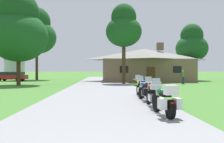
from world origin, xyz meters
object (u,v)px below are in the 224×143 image
tree_left_far (37,33)px  metal_silo_distant (15,57)px  motorcycle_green_nearest_to_camera (165,101)px  motorcycle_blue_third_in_row (147,90)px  parked_red_suv_far_left (11,76)px  tree_left_near (18,30)px  tree_right_of_lodge (192,45)px  motorcycle_yellow_farthest_in_row (141,87)px  motorcycle_red_second_in_row (153,94)px  tree_by_lodge_front (124,28)px  bystander_olive_shirt_near_lodge (183,76)px

tree_left_far → metal_silo_distant: 9.17m
motorcycle_green_nearest_to_camera → motorcycle_blue_third_in_row: 4.51m
motorcycle_blue_third_in_row → parked_red_suv_far_left: 30.06m
tree_left_near → tree_left_far: (-1.88, 15.09, 1.86)m
tree_left_far → motorcycle_blue_third_in_row: bearing=-65.9°
tree_right_of_lodge → parked_red_suv_far_left: 28.56m
tree_left_far → metal_silo_distant: (-5.75, 6.03, -3.84)m
motorcycle_blue_third_in_row → motorcycle_yellow_farthest_in_row: bearing=79.9°
motorcycle_blue_third_in_row → tree_left_far: 33.69m
tree_left_near → metal_silo_distant: bearing=109.9°
tree_left_near → tree_left_far: 15.32m
tree_left_far → metal_silo_distant: tree_left_far is taller
metal_silo_distant → motorcycle_red_second_in_row: bearing=-63.5°
tree_left_far → parked_red_suv_far_left: (-2.60, -4.58, -7.16)m
motorcycle_green_nearest_to_camera → tree_left_far: (-13.27, 34.54, 7.33)m
tree_by_lodge_front → tree_left_near: tree_left_near is taller
tree_left_near → tree_left_far: bearing=97.1°
motorcycle_yellow_farthest_in_row → tree_by_lodge_front: bearing=86.6°
motorcycle_blue_third_in_row → motorcycle_yellow_farthest_in_row: size_ratio=0.99×
motorcycle_green_nearest_to_camera → tree_left_far: 37.72m
tree_right_of_lodge → tree_by_lodge_front: tree_by_lodge_front is taller
motorcycle_green_nearest_to_camera → motorcycle_red_second_in_row: same height
motorcycle_red_second_in_row → parked_red_suv_far_left: size_ratio=0.44×
motorcycle_green_nearest_to_camera → tree_left_near: (-11.39, 19.45, 5.47)m
motorcycle_red_second_in_row → tree_left_far: bearing=111.6°
motorcycle_yellow_farthest_in_row → tree_right_of_lodge: 28.26m
motorcycle_yellow_farthest_in_row → tree_by_lodge_front: (0.22, 15.07, 6.16)m
motorcycle_red_second_in_row → motorcycle_blue_third_in_row: same height
motorcycle_green_nearest_to_camera → tree_left_near: size_ratio=0.20×
bystander_olive_shirt_near_lodge → tree_right_of_lodge: bearing=74.5°
metal_silo_distant → tree_left_near: bearing=-70.1°
motorcycle_blue_third_in_row → tree_left_near: tree_left_near is taller
tree_right_of_lodge → tree_left_near: tree_left_near is taller
bystander_olive_shirt_near_lodge → tree_left_far: (-20.70, 13.23, 6.99)m
motorcycle_red_second_in_row → metal_silo_distant: metal_silo_distant is taller
tree_right_of_lodge → tree_left_far: bearing=173.8°
motorcycle_red_second_in_row → tree_left_near: size_ratio=0.20×
motorcycle_red_second_in_row → motorcycle_blue_third_in_row: (0.12, 2.14, -0.01)m
tree_by_lodge_front → tree_right_of_lodge: bearing=40.1°
motorcycle_green_nearest_to_camera → tree_by_lodge_front: (0.37, 21.82, 6.17)m
tree_by_lodge_front → tree_left_near: size_ratio=0.94×
metal_silo_distant → tree_right_of_lodge: bearing=-15.7°
tree_left_far → metal_silo_distant: bearing=133.6°
motorcycle_green_nearest_to_camera → tree_by_lodge_front: bearing=83.4°
tree_by_lodge_front → parked_red_suv_far_left: size_ratio=2.03×
motorcycle_red_second_in_row → motorcycle_green_nearest_to_camera: bearing=-91.3°
motorcycle_blue_third_in_row → parked_red_suv_far_left: bearing=112.5°
bystander_olive_shirt_near_lodge → motorcycle_red_second_in_row: bearing=-102.4°
motorcycle_red_second_in_row → parked_red_suv_far_left: (-15.88, 27.59, 0.16)m
parked_red_suv_far_left → motorcycle_yellow_farthest_in_row: bearing=-139.8°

